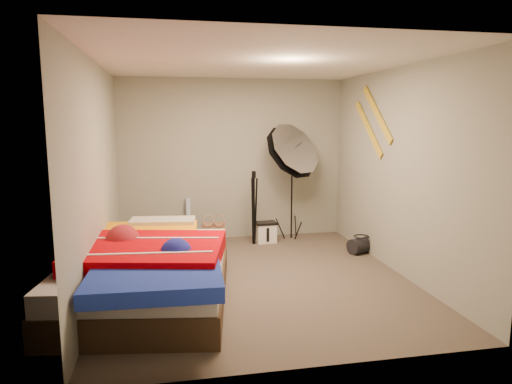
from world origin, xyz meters
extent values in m
plane|color=brown|center=(0.00, 0.00, 0.00)|extent=(4.00, 4.00, 0.00)
plane|color=silver|center=(0.00, 0.00, 2.50)|extent=(4.00, 4.00, 0.00)
plane|color=gray|center=(0.00, 2.00, 1.25)|extent=(3.50, 0.00, 3.50)
plane|color=gray|center=(0.00, -2.00, 1.25)|extent=(3.50, 0.00, 3.50)
plane|color=gray|center=(-1.75, 0.00, 1.25)|extent=(0.00, 4.00, 4.00)
plane|color=gray|center=(1.75, 0.00, 1.25)|extent=(0.00, 4.00, 4.00)
cube|color=tan|center=(-0.36, 1.57, 0.17)|extent=(0.37, 0.19, 0.36)
cylinder|color=#6797CE|center=(-0.72, 1.90, 0.33)|extent=(0.08, 0.19, 0.67)
cube|color=white|center=(0.45, 1.58, 0.15)|extent=(0.31, 0.23, 0.29)
cylinder|color=black|center=(1.65, 0.77, 0.11)|extent=(0.42, 0.34, 0.22)
cube|color=gold|center=(1.73, 0.60, 1.95)|extent=(0.02, 0.91, 0.78)
cube|color=gold|center=(1.73, 0.85, 1.75)|extent=(0.02, 0.91, 0.78)
cube|color=#3F2C1C|center=(-1.23, -0.41, 0.15)|extent=(1.89, 2.45, 0.29)
cube|color=silver|center=(-1.23, -0.41, 0.39)|extent=(1.84, 2.40, 0.20)
cube|color=orange|center=(-1.32, 0.11, 0.54)|extent=(1.31, 1.17, 0.16)
cube|color=#BA0008|center=(-1.20, -0.59, 0.56)|extent=(1.62, 1.45, 0.18)
cube|color=#1C35AE|center=(-1.14, -1.28, 0.53)|extent=(1.16, 0.95, 0.13)
cube|color=#D2999F|center=(-1.09, 0.53, 0.58)|extent=(0.82, 0.45, 0.16)
cylinder|color=black|center=(0.90, 1.77, 0.73)|extent=(0.03, 0.03, 1.47)
cube|color=black|center=(0.90, 1.77, 1.42)|extent=(0.07, 0.07, 0.09)
cone|color=silver|center=(0.82, 1.59, 1.37)|extent=(0.92, 1.03, 1.08)
cylinder|color=black|center=(0.25, 1.54, 0.50)|extent=(0.04, 0.04, 1.01)
cube|color=black|center=(0.25, 1.54, 1.06)|extent=(0.07, 0.07, 0.10)
camera|label=1|loc=(-1.00, -5.09, 1.87)|focal=32.00mm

